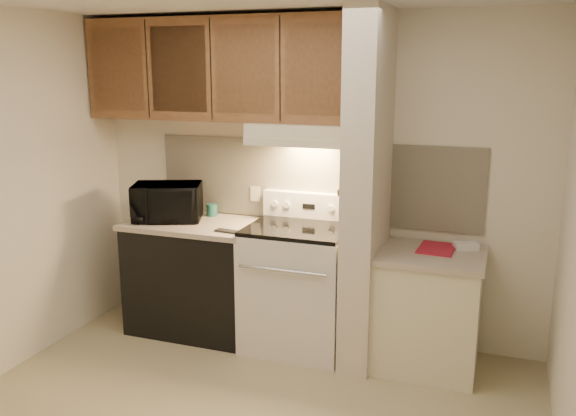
% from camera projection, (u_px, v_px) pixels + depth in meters
% --- Properties ---
extents(wall_back, '(3.60, 2.50, 0.02)m').
position_uv_depth(wall_back, '(313.00, 179.00, 4.76)').
color(wall_back, '#EEE5CD').
rests_on(wall_back, floor).
extents(backsplash, '(2.60, 0.02, 0.63)m').
position_uv_depth(backsplash, '(312.00, 181.00, 4.75)').
color(backsplash, beige).
rests_on(backsplash, wall_back).
extents(range_body, '(0.76, 0.65, 0.92)m').
position_uv_depth(range_body, '(298.00, 289.00, 4.62)').
color(range_body, silver).
rests_on(range_body, floor).
extents(oven_window, '(0.50, 0.01, 0.30)m').
position_uv_depth(oven_window, '(284.00, 298.00, 4.32)').
color(oven_window, black).
rests_on(oven_window, range_body).
extents(oven_handle, '(0.65, 0.02, 0.02)m').
position_uv_depth(oven_handle, '(282.00, 271.00, 4.24)').
color(oven_handle, silver).
rests_on(oven_handle, range_body).
extents(cooktop, '(0.74, 0.64, 0.03)m').
position_uv_depth(cooktop, '(298.00, 228.00, 4.51)').
color(cooktop, black).
rests_on(cooktop, range_body).
extents(range_backguard, '(0.76, 0.08, 0.20)m').
position_uv_depth(range_backguard, '(310.00, 205.00, 4.75)').
color(range_backguard, silver).
rests_on(range_backguard, range_body).
extents(range_display, '(0.10, 0.01, 0.04)m').
position_uv_depth(range_display, '(309.00, 206.00, 4.71)').
color(range_display, black).
rests_on(range_display, range_backguard).
extents(range_knob_left_outer, '(0.05, 0.02, 0.05)m').
position_uv_depth(range_knob_left_outer, '(275.00, 204.00, 4.80)').
color(range_knob_left_outer, silver).
rests_on(range_knob_left_outer, range_backguard).
extents(range_knob_left_inner, '(0.05, 0.02, 0.05)m').
position_uv_depth(range_knob_left_inner, '(287.00, 205.00, 4.77)').
color(range_knob_left_inner, silver).
rests_on(range_knob_left_inner, range_backguard).
extents(range_knob_right_inner, '(0.05, 0.02, 0.05)m').
position_uv_depth(range_knob_right_inner, '(331.00, 208.00, 4.65)').
color(range_knob_right_inner, silver).
rests_on(range_knob_right_inner, range_backguard).
extents(range_knob_right_outer, '(0.05, 0.02, 0.05)m').
position_uv_depth(range_knob_right_outer, '(344.00, 209.00, 4.61)').
color(range_knob_right_outer, silver).
rests_on(range_knob_right_outer, range_backguard).
extents(dishwasher_front, '(1.00, 0.63, 0.87)m').
position_uv_depth(dishwasher_front, '(196.00, 278.00, 4.93)').
color(dishwasher_front, black).
rests_on(dishwasher_front, floor).
extents(left_countertop, '(1.04, 0.67, 0.04)m').
position_uv_depth(left_countertop, '(194.00, 224.00, 4.82)').
color(left_countertop, '#B7A693').
rests_on(left_countertop, dishwasher_front).
extents(spoon_rest, '(0.22, 0.09, 0.01)m').
position_uv_depth(spoon_rest, '(229.00, 231.00, 4.50)').
color(spoon_rest, black).
rests_on(spoon_rest, left_countertop).
extents(teal_jar, '(0.09, 0.09, 0.10)m').
position_uv_depth(teal_jar, '(212.00, 210.00, 4.99)').
color(teal_jar, '#22625C').
rests_on(teal_jar, left_countertop).
extents(outlet, '(0.08, 0.01, 0.12)m').
position_uv_depth(outlet, '(255.00, 194.00, 4.93)').
color(outlet, beige).
rests_on(outlet, backsplash).
extents(microwave, '(0.62, 0.53, 0.29)m').
position_uv_depth(microwave, '(167.00, 202.00, 4.84)').
color(microwave, black).
rests_on(microwave, left_countertop).
extents(partition_pillar, '(0.22, 0.70, 2.50)m').
position_uv_depth(partition_pillar, '(367.00, 192.00, 4.27)').
color(partition_pillar, beige).
rests_on(partition_pillar, floor).
extents(pillar_trim, '(0.01, 0.70, 0.04)m').
position_uv_depth(pillar_trim, '(351.00, 184.00, 4.30)').
color(pillar_trim, brown).
rests_on(pillar_trim, partition_pillar).
extents(knife_strip, '(0.02, 0.42, 0.04)m').
position_uv_depth(knife_strip, '(349.00, 182.00, 4.25)').
color(knife_strip, black).
rests_on(knife_strip, partition_pillar).
extents(knife_blade_a, '(0.01, 0.03, 0.16)m').
position_uv_depth(knife_blade_a, '(340.00, 201.00, 4.12)').
color(knife_blade_a, silver).
rests_on(knife_blade_a, knife_strip).
extents(knife_handle_a, '(0.02, 0.02, 0.10)m').
position_uv_depth(knife_handle_a, '(341.00, 179.00, 4.09)').
color(knife_handle_a, black).
rests_on(knife_handle_a, knife_strip).
extents(knife_blade_b, '(0.01, 0.04, 0.18)m').
position_uv_depth(knife_blade_b, '(344.00, 199.00, 4.21)').
color(knife_blade_b, silver).
rests_on(knife_blade_b, knife_strip).
extents(knife_handle_b, '(0.02, 0.02, 0.10)m').
position_uv_depth(knife_handle_b, '(344.00, 177.00, 4.16)').
color(knife_handle_b, black).
rests_on(knife_handle_b, knife_strip).
extents(knife_blade_c, '(0.01, 0.04, 0.20)m').
position_uv_depth(knife_blade_c, '(347.00, 199.00, 4.28)').
color(knife_blade_c, silver).
rests_on(knife_blade_c, knife_strip).
extents(knife_handle_c, '(0.02, 0.02, 0.10)m').
position_uv_depth(knife_handle_c, '(347.00, 175.00, 4.24)').
color(knife_handle_c, black).
rests_on(knife_handle_c, knife_strip).
extents(knife_blade_d, '(0.01, 0.04, 0.16)m').
position_uv_depth(knife_blade_d, '(350.00, 194.00, 4.35)').
color(knife_blade_d, silver).
rests_on(knife_blade_d, knife_strip).
extents(knife_handle_d, '(0.02, 0.02, 0.10)m').
position_uv_depth(knife_handle_d, '(350.00, 173.00, 4.30)').
color(knife_handle_d, black).
rests_on(knife_handle_d, knife_strip).
extents(knife_blade_e, '(0.01, 0.04, 0.18)m').
position_uv_depth(knife_blade_e, '(352.00, 193.00, 4.41)').
color(knife_blade_e, silver).
rests_on(knife_blade_e, knife_strip).
extents(knife_handle_e, '(0.02, 0.02, 0.10)m').
position_uv_depth(knife_handle_e, '(352.00, 171.00, 4.38)').
color(knife_handle_e, black).
rests_on(knife_handle_e, knife_strip).
extents(oven_mitt, '(0.03, 0.09, 0.23)m').
position_uv_depth(oven_mitt, '(354.00, 194.00, 4.48)').
color(oven_mitt, slate).
rests_on(oven_mitt, partition_pillar).
extents(right_cab_base, '(0.70, 0.60, 0.81)m').
position_uv_depth(right_cab_base, '(428.00, 313.00, 4.31)').
color(right_cab_base, beige).
rests_on(right_cab_base, floor).
extents(right_countertop, '(0.74, 0.64, 0.04)m').
position_uv_depth(right_countertop, '(431.00, 256.00, 4.21)').
color(right_countertop, '#B7A693').
rests_on(right_countertop, right_cab_base).
extents(red_folder, '(0.26, 0.34, 0.01)m').
position_uv_depth(red_folder, '(437.00, 248.00, 4.29)').
color(red_folder, '#B21B30').
rests_on(red_folder, right_countertop).
extents(white_box, '(0.19, 0.16, 0.04)m').
position_uv_depth(white_box, '(466.00, 246.00, 4.29)').
color(white_box, white).
rests_on(white_box, right_countertop).
extents(range_hood, '(0.78, 0.44, 0.15)m').
position_uv_depth(range_hood, '(304.00, 134.00, 4.47)').
color(range_hood, beige).
rests_on(range_hood, upper_cabinets).
extents(hood_lip, '(0.78, 0.04, 0.06)m').
position_uv_depth(hood_lip, '(295.00, 143.00, 4.29)').
color(hood_lip, beige).
rests_on(hood_lip, range_hood).
extents(upper_cabinets, '(2.18, 0.33, 0.77)m').
position_uv_depth(upper_cabinets, '(221.00, 69.00, 4.64)').
color(upper_cabinets, brown).
rests_on(upper_cabinets, wall_back).
extents(cab_door_a, '(0.46, 0.01, 0.63)m').
position_uv_depth(cab_door_a, '(117.00, 69.00, 4.76)').
color(cab_door_a, brown).
rests_on(cab_door_a, upper_cabinets).
extents(cab_gap_a, '(0.01, 0.01, 0.73)m').
position_uv_depth(cab_gap_a, '(147.00, 69.00, 4.67)').
color(cab_gap_a, black).
rests_on(cab_gap_a, upper_cabinets).
extents(cab_door_b, '(0.46, 0.01, 0.63)m').
position_uv_depth(cab_door_b, '(179.00, 69.00, 4.58)').
color(cab_door_b, brown).
rests_on(cab_door_b, upper_cabinets).
extents(cab_gap_b, '(0.01, 0.01, 0.73)m').
position_uv_depth(cab_gap_b, '(211.00, 69.00, 4.49)').
color(cab_gap_b, black).
rests_on(cab_gap_b, upper_cabinets).
extents(cab_door_c, '(0.46, 0.01, 0.63)m').
position_uv_depth(cab_door_c, '(245.00, 69.00, 4.40)').
color(cab_door_c, brown).
rests_on(cab_door_c, upper_cabinets).
extents(cab_gap_c, '(0.01, 0.01, 0.73)m').
position_uv_depth(cab_gap_c, '(280.00, 70.00, 4.31)').
color(cab_gap_c, black).
rests_on(cab_gap_c, upper_cabinets).
extents(cab_door_d, '(0.46, 0.01, 0.63)m').
position_uv_depth(cab_door_d, '(317.00, 70.00, 4.22)').
color(cab_door_d, brown).
rests_on(cab_door_d, upper_cabinets).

